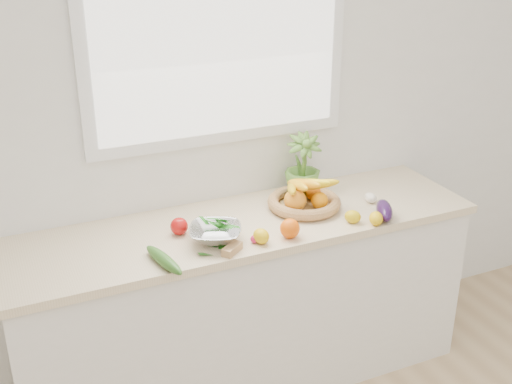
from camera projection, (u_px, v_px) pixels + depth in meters
name	position (u px, v px, depth m)	size (l,w,h in m)	color
back_wall	(219.00, 112.00, 3.07)	(4.50, 0.02, 2.70)	white
counter_cabinet	(245.00, 306.00, 3.19)	(2.20, 0.58, 0.86)	silver
countertop	(245.00, 225.00, 3.01)	(2.24, 0.62, 0.04)	beige
window_frame	(218.00, 27.00, 2.89)	(1.30, 0.03, 1.10)	white
window_pane	(220.00, 28.00, 2.88)	(1.18, 0.01, 0.98)	white
orange_loose	(290.00, 228.00, 2.83)	(0.09, 0.09, 0.09)	#EF5907
lemon_a	(261.00, 236.00, 2.79)	(0.07, 0.08, 0.07)	#E4B40C
lemon_b	(376.00, 219.00, 2.95)	(0.06, 0.08, 0.06)	#E9B50C
lemon_c	(353.00, 217.00, 2.97)	(0.06, 0.08, 0.06)	gold
apple	(179.00, 226.00, 2.86)	(0.08, 0.08, 0.08)	#B9100E
ginger	(232.00, 249.00, 2.72)	(0.11, 0.04, 0.03)	tan
garlic_a	(370.00, 197.00, 3.21)	(0.05, 0.05, 0.04)	white
garlic_b	(336.00, 200.00, 3.17)	(0.05, 0.05, 0.04)	beige
garlic_c	(371.00, 198.00, 3.18)	(0.06, 0.06, 0.05)	white
eggplant	(384.00, 210.00, 3.02)	(0.07, 0.19, 0.08)	#260E36
cucumber	(164.00, 260.00, 2.61)	(0.05, 0.28, 0.05)	#205519
radish	(254.00, 239.00, 2.80)	(0.04, 0.04, 0.04)	#C61847
potted_herb	(303.00, 166.00, 3.24)	(0.18, 0.18, 0.33)	#548430
fruit_basket	(304.00, 198.00, 3.11)	(0.43, 0.43, 0.19)	#A9874B
colander_with_spinach	(215.00, 230.00, 2.78)	(0.30, 0.30, 0.12)	silver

